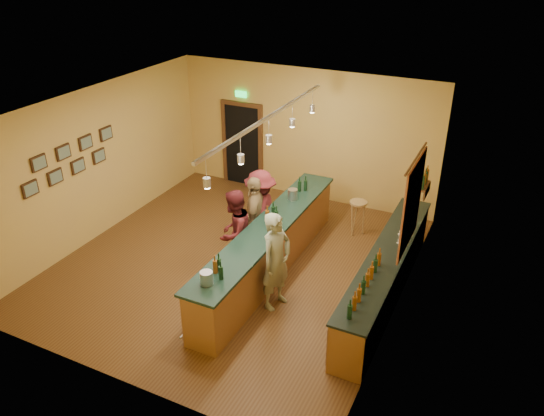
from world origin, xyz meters
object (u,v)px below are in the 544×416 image
at_px(bartender, 276,261).
at_px(customer_c, 260,211).
at_px(back_counter, 385,275).
at_px(bar_stool, 358,208).
at_px(customer_b, 255,217).
at_px(customer_a, 234,233).
at_px(tasting_bar, 269,246).

relative_size(bartender, customer_c, 1.03).
bearing_deg(back_counter, customer_c, 168.80).
bearing_deg(bar_stool, bartender, -99.56).
xyz_separation_m(customer_b, customer_c, (0.00, 0.23, 0.01)).
distance_m(bartender, customer_a, 1.32).
xyz_separation_m(back_counter, customer_c, (-2.77, 0.55, 0.39)).
xyz_separation_m(customer_c, bar_stool, (1.61, 1.47, -0.24)).
height_order(customer_a, customer_c, customer_c).
height_order(bartender, customer_c, bartender).
bearing_deg(customer_b, customer_c, 162.75).
height_order(back_counter, bar_stool, back_counter).
xyz_separation_m(tasting_bar, customer_c, (-0.55, 0.73, 0.27)).
xyz_separation_m(back_counter, bartender, (-1.67, -1.03, 0.42)).
height_order(customer_b, bar_stool, customer_b).
bearing_deg(customer_c, back_counter, 66.02).
bearing_deg(customer_a, customer_c, 179.03).
height_order(customer_c, bar_stool, customer_c).
bearing_deg(bartender, tasting_bar, 47.05).
bearing_deg(tasting_bar, customer_b, 137.95).
xyz_separation_m(back_counter, tasting_bar, (-2.22, -0.18, 0.12)).
height_order(tasting_bar, bar_stool, tasting_bar).
bearing_deg(back_counter, bar_stool, 119.70).
xyz_separation_m(bartender, customer_a, (-1.17, 0.62, -0.05)).
distance_m(customer_b, customer_c, 0.23).
xyz_separation_m(tasting_bar, bar_stool, (1.07, 2.20, 0.03)).
height_order(back_counter, tasting_bar, tasting_bar).
distance_m(bartender, bar_stool, 3.10).
bearing_deg(customer_b, bar_stool, 119.37).
distance_m(back_counter, customer_c, 2.85).
height_order(back_counter, customer_c, customer_c).
height_order(back_counter, customer_a, customer_a).
bearing_deg(tasting_bar, customer_c, 126.95).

